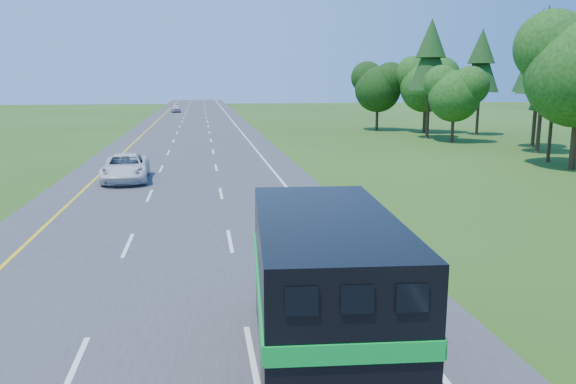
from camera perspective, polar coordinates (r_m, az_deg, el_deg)
name	(u,v)px	position (r m, az deg, el deg)	size (l,w,h in m)	color
road	(191,148)	(50.39, -9.79, 4.43)	(15.00, 260.00, 0.04)	#38383A
lane_markings	(191,148)	(50.39, -9.79, 4.46)	(11.15, 260.00, 0.01)	yellow
horse_truck	(321,289)	(11.04, 3.32, -9.77)	(2.99, 7.94, 3.45)	black
white_suv	(125,168)	(34.47, -16.19, 2.40)	(2.58, 5.61, 1.56)	silver
far_car	(176,108)	(108.82, -11.35, 8.33)	(1.69, 4.20, 1.43)	#B3B3BA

